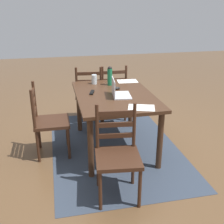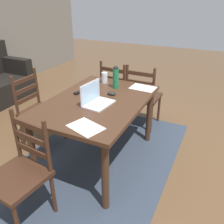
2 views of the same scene
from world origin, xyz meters
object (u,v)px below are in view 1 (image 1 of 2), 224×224
object	(u,v)px
dining_table	(114,101)
water_bottle	(110,76)
computer_mouse	(117,88)
tv_remote	(92,92)
chair_far_head	(49,121)
chair_right_far	(89,94)
chair_left_far	(117,155)
laptop	(118,92)
drinking_glass	(94,79)
chair_right_near	(112,93)

from	to	relation	value
dining_table	water_bottle	bearing A→B (deg)	-3.79
computer_mouse	tv_remote	distance (m)	0.37
chair_far_head	chair_right_far	bearing A→B (deg)	-33.39
dining_table	computer_mouse	distance (m)	0.24
dining_table	water_bottle	distance (m)	0.48
dining_table	chair_left_far	world-z (taller)	chair_left_far
chair_right_far	water_bottle	xyz separation A→B (m)	(-0.59, -0.23, 0.45)
chair_right_far	chair_left_far	size ratio (longest dim) A/B	1.00
chair_far_head	laptop	xyz separation A→B (m)	(-0.10, -0.89, 0.37)
water_bottle	dining_table	bearing A→B (deg)	176.21
laptop	dining_table	bearing A→B (deg)	16.16
dining_table	computer_mouse	xyz separation A→B (m)	(0.19, -0.08, 0.12)
water_bottle	drinking_glass	size ratio (longest dim) A/B	2.00
computer_mouse	chair_far_head	bearing A→B (deg)	91.34
chair_right_far	water_bottle	size ratio (longest dim) A/B	3.50
laptop	computer_mouse	xyz separation A→B (m)	(0.29, -0.05, -0.04)
laptop	water_bottle	bearing A→B (deg)	0.05
dining_table	chair_right_near	world-z (taller)	chair_right_near
chair_far_head	chair_left_far	size ratio (longest dim) A/B	1.00
chair_far_head	laptop	distance (m)	0.97
chair_far_head	tv_remote	xyz separation A→B (m)	(0.10, -0.58, 0.32)
chair_left_far	water_bottle	size ratio (longest dim) A/B	3.50
dining_table	chair_right_far	world-z (taller)	chair_right_far
chair_right_near	chair_left_far	distance (m)	2.04
chair_left_far	computer_mouse	bearing A→B (deg)	-12.59
chair_left_far	laptop	world-z (taller)	laptop
chair_left_far	water_bottle	xyz separation A→B (m)	(1.42, -0.22, 0.45)
tv_remote	chair_right_far	bearing A→B (deg)	-78.41
laptop	drinking_glass	distance (m)	0.65
chair_right_near	water_bottle	size ratio (longest dim) A/B	3.50
computer_mouse	chair_right_far	bearing A→B (deg)	8.58
chair_right_near	computer_mouse	xyz separation A→B (m)	(-0.81, 0.12, 0.33)
dining_table	chair_right_far	xyz separation A→B (m)	(1.00, 0.20, -0.21)
laptop	drinking_glass	bearing A→B (deg)	18.49
chair_far_head	water_bottle	xyz separation A→B (m)	(0.41, -0.89, 0.45)
chair_far_head	computer_mouse	size ratio (longest dim) A/B	9.50
dining_table	chair_right_near	distance (m)	1.04
laptop	chair_left_far	bearing A→B (deg)	166.40
computer_mouse	laptop	bearing A→B (deg)	160.26
drinking_glass	chair_right_near	bearing A→B (deg)	-38.18
chair_right_far	chair_far_head	size ratio (longest dim) A/B	1.00
chair_left_far	dining_table	bearing A→B (deg)	-10.81
water_bottle	drinking_glass	world-z (taller)	water_bottle
dining_table	chair_right_far	size ratio (longest dim) A/B	1.50
chair_far_head	laptop	world-z (taller)	laptop
chair_right_far	drinking_glass	xyz separation A→B (m)	(-0.48, -0.02, 0.38)
laptop	computer_mouse	world-z (taller)	laptop
laptop	chair_right_near	bearing A→B (deg)	-8.66
drinking_glass	computer_mouse	world-z (taller)	drinking_glass
dining_table	tv_remote	bearing A→B (deg)	70.40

